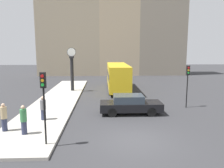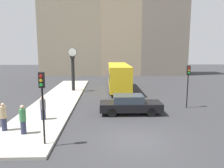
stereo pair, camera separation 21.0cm
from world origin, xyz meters
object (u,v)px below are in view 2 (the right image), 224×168
pedestrian_green_hoodie (23,120)px  pedestrian_tan_coat (4,117)px  sedan_car (130,104)px  street_clock (73,70)px  pedestrian_grey_jacket (43,108)px  traffic_light_far (188,78)px  bus_distant (119,76)px  traffic_light_near (42,93)px

pedestrian_green_hoodie → pedestrian_tan_coat: pedestrian_green_hoodie is taller
sedan_car → pedestrian_tan_coat: size_ratio=2.83×
street_clock → pedestrian_grey_jacket: bearing=-92.6°
street_clock → pedestrian_green_hoodie: size_ratio=2.97×
pedestrian_green_hoodie → street_clock: bearing=86.2°
traffic_light_far → street_clock: 12.93m
bus_distant → traffic_light_far: bearing=-57.3°
traffic_light_near → traffic_light_far: traffic_light_near is taller
traffic_light_far → pedestrian_green_hoodie: traffic_light_far is taller
sedan_car → traffic_light_far: 5.52m
bus_distant → pedestrian_green_hoodie: bus_distant is taller
traffic_light_far → pedestrian_tan_coat: traffic_light_far is taller
street_clock → pedestrian_green_hoodie: 13.36m
traffic_light_far → pedestrian_tan_coat: 13.89m
street_clock → pedestrian_tan_coat: (-2.18, -12.70, -1.54)m
bus_distant → traffic_light_near: bearing=-106.8°
pedestrian_green_hoodie → pedestrian_grey_jacket: bearing=81.2°
traffic_light_far → pedestrian_green_hoodie: size_ratio=2.15×
sedan_car → pedestrian_grey_jacket: 6.32m
sedan_car → traffic_light_far: bearing=17.6°
sedan_car → pedestrian_tan_coat: (-7.79, -3.69, 0.25)m
traffic_light_near → street_clock: 14.64m
sedan_car → street_clock: 10.76m
bus_distant → pedestrian_grey_jacket: size_ratio=5.66×
sedan_car → traffic_light_near: traffic_light_near is taller
street_clock → pedestrian_tan_coat: 12.98m
traffic_light_near → pedestrian_green_hoodie: size_ratio=2.19×
sedan_car → bus_distant: size_ratio=0.51×
pedestrian_tan_coat → pedestrian_grey_jacket: bearing=49.5°
traffic_light_far → sedan_car: bearing=-162.4°
pedestrian_tan_coat → pedestrian_green_hoodie: bearing=-22.5°
street_clock → pedestrian_grey_jacket: (-0.48, -10.71, -1.57)m
traffic_light_near → pedestrian_grey_jacket: size_ratio=2.26×
traffic_light_near → pedestrian_green_hoodie: bearing=138.4°
street_clock → traffic_light_far: bearing=-35.1°
traffic_light_far → pedestrian_tan_coat: size_ratio=2.16×
traffic_light_near → pedestrian_grey_jacket: bearing=106.5°
traffic_light_near → traffic_light_far: (9.89, 7.19, -0.21)m
bus_distant → pedestrian_tan_coat: (-7.50, -13.45, -0.77)m
bus_distant → pedestrian_tan_coat: bearing=-119.1°
pedestrian_tan_coat → pedestrian_grey_jacket: (1.70, 2.00, -0.03)m
bus_distant → pedestrian_green_hoodie: size_ratio=5.49×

